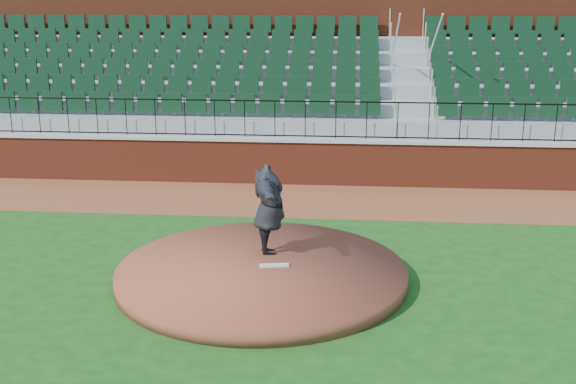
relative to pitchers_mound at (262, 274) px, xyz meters
name	(u,v)px	position (x,y,z in m)	size (l,w,h in m)	color
ground	(281,281)	(0.36, -0.03, -0.12)	(90.00, 90.00, 0.00)	#164714
warning_track	(301,199)	(0.36, 5.37, -0.12)	(34.00, 3.20, 0.01)	brown
field_wall	(305,163)	(0.36, 6.97, 0.47)	(34.00, 0.35, 1.20)	maroon
wall_cap	(305,140)	(0.36, 6.97, 1.12)	(34.00, 0.45, 0.10)	#B7B7B7
wall_railing	(305,120)	(0.36, 6.97, 1.67)	(34.00, 0.05, 1.00)	black
seating_stands	(311,88)	(0.36, 9.69, 2.18)	(34.00, 5.10, 4.60)	gray
concourse_wall	(316,64)	(0.36, 12.49, 2.62)	(34.00, 0.50, 5.50)	maroon
pitchers_mound	(262,274)	(0.00, 0.00, 0.00)	(5.40, 5.40, 0.25)	brown
pitching_rubber	(274,265)	(0.23, 0.06, 0.14)	(0.54, 0.14, 0.04)	silver
pitcher	(269,209)	(0.06, 0.77, 1.02)	(2.21, 0.60, 1.80)	black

